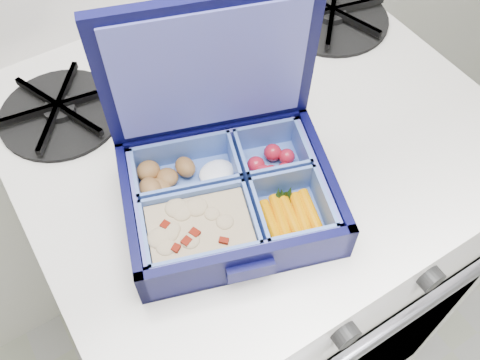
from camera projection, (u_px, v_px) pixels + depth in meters
stove at (239, 263)px, 1.10m from camera, size 0.62×0.62×0.93m
bento_box at (230, 198)px, 0.61m from camera, size 0.28×0.25×0.06m
burner_grate at (332, 13)px, 0.82m from camera, size 0.21×0.21×0.03m
burner_grate_rear at (60, 110)px, 0.71m from camera, size 0.19×0.19×0.02m
fork at (188, 133)px, 0.69m from camera, size 0.12×0.18×0.01m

